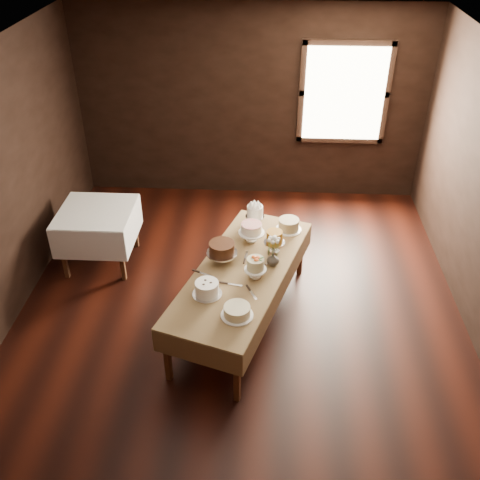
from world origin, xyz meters
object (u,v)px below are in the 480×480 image
(display_table, at_px, (242,274))
(flower_vase, at_px, (273,259))
(cake_server_d, at_px, (270,262))
(side_table, at_px, (96,217))
(cake_flowers, at_px, (255,269))
(cake_server_b, at_px, (253,295))
(cake_lattice, at_px, (251,233))
(cake_server_c, at_px, (246,255))
(cake_server_e, at_px, (206,274))
(cake_swirl, at_px, (207,289))
(cake_chocolate, at_px, (222,253))
(cake_cream, at_px, (237,311))
(cake_speckled, at_px, (289,225))
(cake_meringue, at_px, (255,215))
(cake_caramel, at_px, (274,242))
(cake_server_a, at_px, (235,285))

(display_table, relative_size, flower_vase, 17.51)
(cake_server_d, bearing_deg, display_table, 157.32)
(side_table, distance_m, cake_flowers, 2.28)
(cake_server_b, bearing_deg, flower_vase, 133.92)
(flower_vase, bearing_deg, display_table, -161.80)
(cake_lattice, bearing_deg, cake_server_c, -98.87)
(cake_server_b, distance_m, cake_server_e, 0.59)
(cake_flowers, relative_size, cake_swirl, 0.84)
(cake_chocolate, bearing_deg, cake_server_b, -57.60)
(cake_lattice, xyz_separation_m, cake_cream, (-0.08, -1.27, -0.05))
(cake_speckled, relative_size, cake_flowers, 1.22)
(cake_lattice, bearing_deg, cake_meringue, 85.90)
(cake_caramel, bearing_deg, cake_swirl, -129.89)
(cake_caramel, bearing_deg, cake_speckled, 69.14)
(cake_caramel, distance_m, flower_vase, 0.26)
(cake_lattice, distance_m, cake_chocolate, 0.51)
(cake_server_d, bearing_deg, cake_server_e, 150.99)
(cake_lattice, bearing_deg, cake_cream, -93.82)
(cake_swirl, height_order, cake_server_a, cake_swirl)
(cake_flowers, xyz_separation_m, cake_swirl, (-0.46, -0.31, -0.03))
(cake_meringue, bearing_deg, cake_chocolate, -112.60)
(cake_lattice, bearing_deg, cake_chocolate, -125.95)
(cake_server_c, distance_m, cake_server_e, 0.55)
(cake_swirl, relative_size, flower_vase, 2.11)
(cake_server_a, distance_m, cake_server_e, 0.35)
(cake_caramel, height_order, cake_server_d, cake_caramel)
(cake_chocolate, bearing_deg, cake_flowers, -35.29)
(cake_flowers, distance_m, cake_server_b, 0.32)
(cake_meringue, relative_size, cake_server_c, 1.03)
(cake_lattice, relative_size, cake_server_e, 1.34)
(cake_chocolate, height_order, cake_flowers, cake_chocolate)
(cake_cream, xyz_separation_m, cake_server_b, (0.14, 0.31, -0.05))
(cake_meringue, relative_size, flower_vase, 1.77)
(cake_server_c, bearing_deg, display_table, 179.69)
(cake_caramel, bearing_deg, cake_meringue, 112.00)
(cake_chocolate, relative_size, cake_server_d, 1.59)
(cake_server_a, bearing_deg, cake_speckled, 72.57)
(display_table, relative_size, cake_chocolate, 6.40)
(side_table, height_order, cake_flowers, cake_flowers)
(cake_server_b, height_order, cake_server_c, same)
(cake_swirl, height_order, cake_server_d, cake_swirl)
(display_table, height_order, cake_server_e, cake_server_e)
(cake_server_b, height_order, cake_server_d, same)
(cake_server_c, bearing_deg, cake_chocolate, 121.77)
(display_table, xyz_separation_m, cake_caramel, (0.33, 0.36, 0.17))
(side_table, bearing_deg, cake_chocolate, -28.29)
(cake_speckled, distance_m, cake_server_e, 1.25)
(cake_caramel, bearing_deg, cake_cream, -107.63)
(flower_vase, bearing_deg, cake_server_d, 123.49)
(cake_lattice, bearing_deg, cake_speckled, 29.43)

